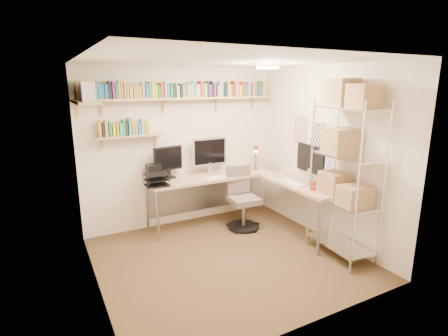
# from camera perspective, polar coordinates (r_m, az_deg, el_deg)

# --- Properties ---
(ground) EXTENTS (3.20, 3.20, 0.00)m
(ground) POSITION_cam_1_polar(r_m,az_deg,el_deg) (4.75, 0.56, -14.50)
(ground) COLOR #46331E
(ground) RESTS_ON ground
(room_shell) EXTENTS (3.24, 3.04, 2.52)m
(room_shell) POSITION_cam_1_polar(r_m,az_deg,el_deg) (4.25, 0.65, 4.28)
(room_shell) COLOR beige
(room_shell) RESTS_ON ground
(wall_shelves) EXTENTS (3.12, 1.09, 0.80)m
(wall_shelves) POSITION_cam_1_polar(r_m,az_deg,el_deg) (5.23, -10.26, 11.16)
(wall_shelves) COLOR tan
(wall_shelves) RESTS_ON ground
(corner_desk) EXTENTS (2.47, 2.09, 1.39)m
(corner_desk) POSITION_cam_1_polar(r_m,az_deg,el_deg) (5.45, 0.42, -1.74)
(corner_desk) COLOR tan
(corner_desk) RESTS_ON ground
(office_chair) EXTENTS (0.52, 0.52, 0.98)m
(office_chair) POSITION_cam_1_polar(r_m,az_deg,el_deg) (5.55, 2.98, -5.62)
(office_chair) COLOR black
(office_chair) RESTS_ON ground
(wire_rack) EXTENTS (0.51, 0.92, 2.30)m
(wire_rack) POSITION_cam_1_polar(r_m,az_deg,el_deg) (4.65, 19.14, 3.05)
(wire_rack) COLOR silver
(wire_rack) RESTS_ON ground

